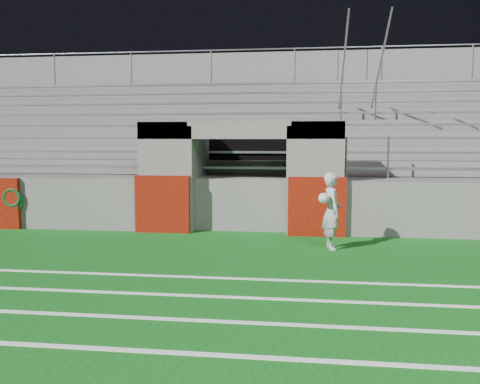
# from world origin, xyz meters

# --- Properties ---
(ground) EXTENTS (90.00, 90.00, 0.00)m
(ground) POSITION_xyz_m (0.00, 0.00, 0.00)
(ground) COLOR #0D5013
(ground) RESTS_ON ground
(stadium_structure) EXTENTS (26.00, 8.48, 5.42)m
(stadium_structure) POSITION_xyz_m (0.00, 7.97, 1.49)
(stadium_structure) COLOR #5E5C59
(stadium_structure) RESTS_ON ground
(goalkeeper_with_ball) EXTENTS (0.51, 0.65, 1.54)m
(goalkeeper_with_ball) POSITION_xyz_m (2.08, 1.54, 0.78)
(goalkeeper_with_ball) COLOR #ADB1B6
(goalkeeper_with_ball) RESTS_ON ground
(hose_coil) EXTENTS (0.57, 0.15, 0.62)m
(hose_coil) POSITION_xyz_m (-5.57, 2.93, 0.72)
(hose_coil) COLOR #0D4218
(hose_coil) RESTS_ON ground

